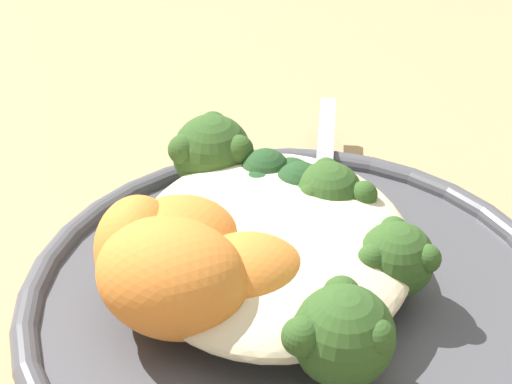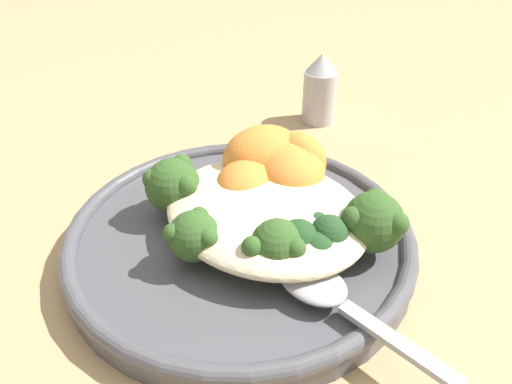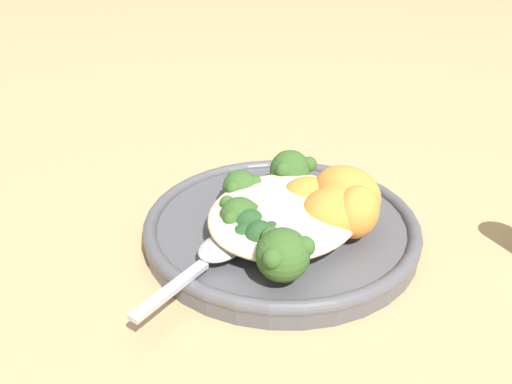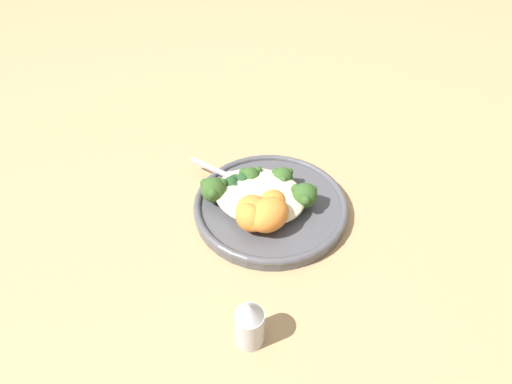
{
  "view_description": "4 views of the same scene",
  "coord_description": "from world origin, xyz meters",
  "px_view_note": "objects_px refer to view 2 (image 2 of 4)",
  "views": [
    {
      "loc": [
        0.28,
        -0.03,
        0.26
      ],
      "look_at": [
        -0.02,
        -0.03,
        0.06
      ],
      "focal_mm": 60.0,
      "sensor_mm": 36.0,
      "label": 1
    },
    {
      "loc": [
        -0.19,
        0.18,
        0.24
      ],
      "look_at": [
        -0.0,
        -0.03,
        0.04
      ],
      "focal_mm": 35.0,
      "sensor_mm": 36.0,
      "label": 2
    },
    {
      "loc": [
        -0.34,
        -0.18,
        0.25
      ],
      "look_at": [
        -0.02,
        -0.0,
        0.05
      ],
      "focal_mm": 35.0,
      "sensor_mm": 36.0,
      "label": 3
    },
    {
      "loc": [
        0.19,
        -0.42,
        0.45
      ],
      "look_at": [
        -0.02,
        -0.02,
        0.04
      ],
      "focal_mm": 28.0,
      "sensor_mm": 36.0,
      "label": 4
    }
  ],
  "objects_px": {
    "broccoli_stalk_3": "(353,219)",
    "broccoli_stalk_0": "(184,185)",
    "plate": "(245,240)",
    "sweet_potato_chunk_2": "(286,168)",
    "spoon": "(325,291)",
    "salt_shaker": "(320,89)",
    "broccoli_stalk_1": "(205,229)",
    "sweet_potato_chunk_1": "(300,161)",
    "broccoli_stalk_2": "(266,236)",
    "sweet_potato_chunk_3": "(263,157)",
    "kale_tuft": "(312,237)",
    "quinoa_mound": "(266,212)",
    "sweet_potato_chunk_0": "(246,184)"
  },
  "relations": [
    {
      "from": "spoon",
      "to": "broccoli_stalk_1",
      "type": "bearing_deg",
      "value": -165.47
    },
    {
      "from": "quinoa_mound",
      "to": "sweet_potato_chunk_0",
      "type": "relative_size",
      "value": 2.78
    },
    {
      "from": "sweet_potato_chunk_3",
      "to": "sweet_potato_chunk_2",
      "type": "bearing_deg",
      "value": -170.04
    },
    {
      "from": "broccoli_stalk_2",
      "to": "salt_shaker",
      "type": "bearing_deg",
      "value": 152.89
    },
    {
      "from": "plate",
      "to": "broccoli_stalk_2",
      "type": "bearing_deg",
      "value": 159.75
    },
    {
      "from": "kale_tuft",
      "to": "sweet_potato_chunk_1",
      "type": "bearing_deg",
      "value": -47.95
    },
    {
      "from": "kale_tuft",
      "to": "spoon",
      "type": "xyz_separation_m",
      "value": [
        -0.03,
        0.02,
        -0.01
      ]
    },
    {
      "from": "sweet_potato_chunk_1",
      "to": "kale_tuft",
      "type": "height_order",
      "value": "sweet_potato_chunk_1"
    },
    {
      "from": "broccoli_stalk_1",
      "to": "sweet_potato_chunk_2",
      "type": "xyz_separation_m",
      "value": [
        0.0,
        -0.08,
        0.01
      ]
    },
    {
      "from": "quinoa_mound",
      "to": "broccoli_stalk_3",
      "type": "bearing_deg",
      "value": -152.48
    },
    {
      "from": "plate",
      "to": "salt_shaker",
      "type": "relative_size",
      "value": 3.36
    },
    {
      "from": "broccoli_stalk_0",
      "to": "sweet_potato_chunk_2",
      "type": "distance_m",
      "value": 0.08
    },
    {
      "from": "sweet_potato_chunk_2",
      "to": "spoon",
      "type": "relative_size",
      "value": 0.55
    },
    {
      "from": "broccoli_stalk_2",
      "to": "spoon",
      "type": "height_order",
      "value": "broccoli_stalk_2"
    },
    {
      "from": "broccoli_stalk_1",
      "to": "broccoli_stalk_3",
      "type": "relative_size",
      "value": 0.86
    },
    {
      "from": "quinoa_mound",
      "to": "kale_tuft",
      "type": "distance_m",
      "value": 0.04
    },
    {
      "from": "plate",
      "to": "salt_shaker",
      "type": "bearing_deg",
      "value": -68.42
    },
    {
      "from": "sweet_potato_chunk_2",
      "to": "broccoli_stalk_2",
      "type": "bearing_deg",
      "value": 118.67
    },
    {
      "from": "sweet_potato_chunk_1",
      "to": "broccoli_stalk_3",
      "type": "bearing_deg",
      "value": 155.21
    },
    {
      "from": "quinoa_mound",
      "to": "spoon",
      "type": "bearing_deg",
      "value": 158.42
    },
    {
      "from": "broccoli_stalk_0",
      "to": "sweet_potato_chunk_3",
      "type": "height_order",
      "value": "sweet_potato_chunk_3"
    },
    {
      "from": "broccoli_stalk_1",
      "to": "salt_shaker",
      "type": "height_order",
      "value": "salt_shaker"
    },
    {
      "from": "broccoli_stalk_3",
      "to": "spoon",
      "type": "distance_m",
      "value": 0.06
    },
    {
      "from": "quinoa_mound",
      "to": "salt_shaker",
      "type": "height_order",
      "value": "salt_shaker"
    },
    {
      "from": "sweet_potato_chunk_1",
      "to": "sweet_potato_chunk_2",
      "type": "relative_size",
      "value": 0.67
    },
    {
      "from": "sweet_potato_chunk_1",
      "to": "plate",
      "type": "bearing_deg",
      "value": 92.89
    },
    {
      "from": "sweet_potato_chunk_2",
      "to": "sweet_potato_chunk_3",
      "type": "xyz_separation_m",
      "value": [
        0.02,
        0.0,
        0.0
      ]
    },
    {
      "from": "kale_tuft",
      "to": "spoon",
      "type": "distance_m",
      "value": 0.04
    },
    {
      "from": "broccoli_stalk_2",
      "to": "sweet_potato_chunk_2",
      "type": "relative_size",
      "value": 1.38
    },
    {
      "from": "spoon",
      "to": "sweet_potato_chunk_1",
      "type": "bearing_deg",
      "value": 139.38
    },
    {
      "from": "plate",
      "to": "sweet_potato_chunk_3",
      "type": "bearing_deg",
      "value": -62.76
    },
    {
      "from": "kale_tuft",
      "to": "salt_shaker",
      "type": "relative_size",
      "value": 0.62
    },
    {
      "from": "broccoli_stalk_0",
      "to": "sweet_potato_chunk_3",
      "type": "bearing_deg",
      "value": -150.44
    },
    {
      "from": "broccoli_stalk_2",
      "to": "sweet_potato_chunk_0",
      "type": "xyz_separation_m",
      "value": [
        0.05,
        -0.03,
        0.0
      ]
    },
    {
      "from": "plate",
      "to": "sweet_potato_chunk_0",
      "type": "bearing_deg",
      "value": -51.27
    },
    {
      "from": "plate",
      "to": "spoon",
      "type": "relative_size",
      "value": 2.03
    },
    {
      "from": "spoon",
      "to": "salt_shaker",
      "type": "relative_size",
      "value": 1.65
    },
    {
      "from": "sweet_potato_chunk_1",
      "to": "sweet_potato_chunk_2",
      "type": "bearing_deg",
      "value": 74.83
    },
    {
      "from": "broccoli_stalk_3",
      "to": "salt_shaker",
      "type": "relative_size",
      "value": 1.66
    },
    {
      "from": "plate",
      "to": "sweet_potato_chunk_2",
      "type": "bearing_deg",
      "value": -82.63
    },
    {
      "from": "broccoli_stalk_2",
      "to": "broccoli_stalk_1",
      "type": "bearing_deg",
      "value": -113.68
    },
    {
      "from": "plate",
      "to": "salt_shaker",
      "type": "xyz_separation_m",
      "value": [
        0.08,
        -0.21,
        0.02
      ]
    },
    {
      "from": "broccoli_stalk_3",
      "to": "broccoli_stalk_0",
      "type": "bearing_deg",
      "value": -170.22
    },
    {
      "from": "broccoli_stalk_2",
      "to": "sweet_potato_chunk_1",
      "type": "distance_m",
      "value": 0.08
    },
    {
      "from": "salt_shaker",
      "to": "spoon",
      "type": "bearing_deg",
      "value": 125.61
    },
    {
      "from": "kale_tuft",
      "to": "salt_shaker",
      "type": "bearing_deg",
      "value": -56.4
    },
    {
      "from": "broccoli_stalk_3",
      "to": "sweet_potato_chunk_2",
      "type": "relative_size",
      "value": 1.82
    },
    {
      "from": "broccoli_stalk_1",
      "to": "kale_tuft",
      "type": "relative_size",
      "value": 2.3
    },
    {
      "from": "broccoli_stalk_3",
      "to": "salt_shaker",
      "type": "xyz_separation_m",
      "value": [
        0.14,
        -0.17,
        -0.0
      ]
    },
    {
      "from": "broccoli_stalk_2",
      "to": "sweet_potato_chunk_3",
      "type": "height_order",
      "value": "sweet_potato_chunk_3"
    }
  ]
}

